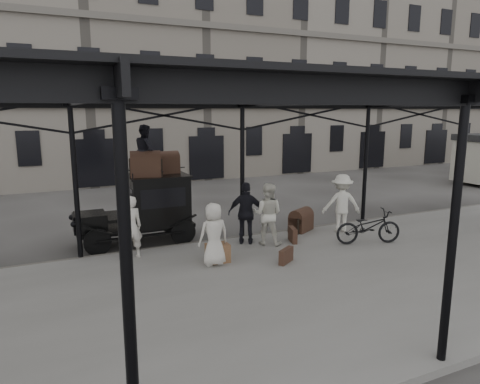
% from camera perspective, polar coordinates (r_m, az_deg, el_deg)
% --- Properties ---
extents(ground, '(120.00, 120.00, 0.00)m').
position_cam_1_polar(ground, '(12.46, 4.23, -8.87)').
color(ground, '#383533').
rests_on(ground, ground).
extents(platform, '(28.00, 8.00, 0.15)m').
position_cam_1_polar(platform, '(10.84, 9.45, -11.64)').
color(platform, slate).
rests_on(platform, ground).
extents(canopy, '(22.50, 9.00, 4.74)m').
position_cam_1_polar(canopy, '(10.27, 9.35, 12.95)').
color(canopy, black).
rests_on(canopy, ground).
extents(building_frontage, '(64.00, 8.00, 14.00)m').
position_cam_1_polar(building_frontage, '(28.96, -13.73, 16.07)').
color(building_frontage, slate).
rests_on(building_frontage, ground).
extents(taxi, '(3.65, 1.55, 2.18)m').
position_cam_1_polar(taxi, '(13.98, -12.14, -1.77)').
color(taxi, black).
rests_on(taxi, ground).
extents(porter_left, '(0.70, 0.52, 1.77)m').
position_cam_1_polar(porter_left, '(12.16, -14.37, -4.58)').
color(porter_left, silver).
rests_on(porter_left, platform).
extents(porter_midleft, '(1.17, 1.13, 1.89)m').
position_cam_1_polar(porter_midleft, '(13.04, 3.68, -2.94)').
color(porter_midleft, silver).
rests_on(porter_midleft, platform).
extents(porter_centre, '(0.84, 0.57, 1.68)m').
position_cam_1_polar(porter_centre, '(11.32, -3.53, -5.64)').
color(porter_centre, beige).
rests_on(porter_centre, platform).
extents(porter_official, '(1.21, 0.94, 1.92)m').
position_cam_1_polar(porter_official, '(13.06, 0.87, -2.85)').
color(porter_official, black).
rests_on(porter_official, platform).
extents(porter_right, '(1.45, 1.17, 1.96)m').
position_cam_1_polar(porter_right, '(14.73, 13.39, -1.47)').
color(porter_right, silver).
rests_on(porter_right, platform).
extents(bicycle, '(2.14, 1.28, 1.06)m').
position_cam_1_polar(bicycle, '(13.74, 16.74, -4.46)').
color(bicycle, black).
rests_on(bicycle, platform).
extents(porter_roof, '(0.62, 0.78, 1.60)m').
position_cam_1_polar(porter_roof, '(13.61, -12.47, 5.45)').
color(porter_roof, black).
rests_on(porter_roof, taxi).
extents(steamer_trunk_roof_near, '(1.01, 0.74, 0.67)m').
position_cam_1_polar(steamer_trunk_roof_near, '(13.51, -12.46, 3.43)').
color(steamer_trunk_roof_near, '#3E271D').
rests_on(steamer_trunk_roof_near, taxi).
extents(steamer_trunk_roof_far, '(0.85, 0.55, 0.60)m').
position_cam_1_polar(steamer_trunk_roof_far, '(14.12, -9.87, 3.69)').
color(steamer_trunk_roof_far, '#3E271D').
rests_on(steamer_trunk_roof_far, taxi).
extents(steamer_trunk_platform, '(1.03, 0.90, 0.64)m').
position_cam_1_polar(steamer_trunk_platform, '(14.76, 8.13, -3.90)').
color(steamer_trunk_platform, '#3E271D').
rests_on(steamer_trunk_platform, platform).
extents(wicker_hamper, '(0.62, 0.47, 0.50)m').
position_cam_1_polar(wicker_hamper, '(11.70, -3.00, -8.11)').
color(wicker_hamper, brown).
rests_on(wicker_hamper, platform).
extents(suitcase_upright, '(0.31, 0.62, 0.45)m').
position_cam_1_polar(suitcase_upright, '(13.51, 7.04, -5.68)').
color(suitcase_upright, '#3E271D').
rests_on(suitcase_upright, platform).
extents(suitcase_flat, '(0.59, 0.45, 0.40)m').
position_cam_1_polar(suitcase_flat, '(11.68, 6.17, -8.44)').
color(suitcase_flat, '#3E271D').
rests_on(suitcase_flat, platform).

